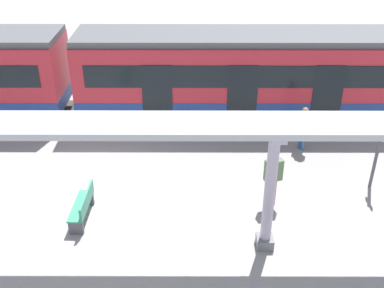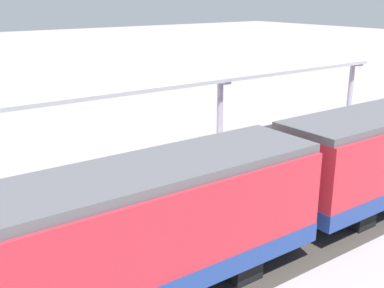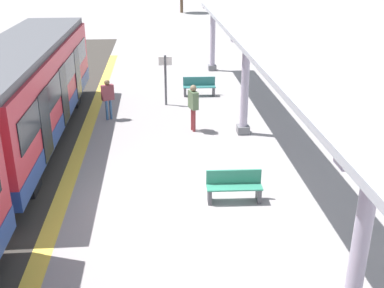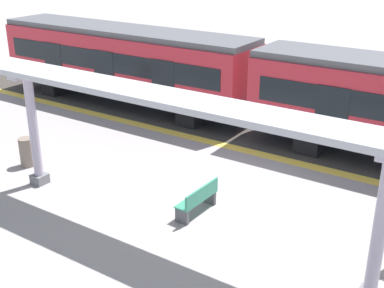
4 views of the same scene
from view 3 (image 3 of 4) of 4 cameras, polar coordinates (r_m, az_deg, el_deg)
name	(u,v)px [view 3 (image 3 of 4)]	position (r m, az deg, el deg)	size (l,w,h in m)	color
ground_plane	(173,201)	(12.97, -2.37, -6.92)	(176.00, 176.00, 0.00)	gray
tactile_edge_strip	(59,205)	(13.25, -15.76, -7.15)	(0.46, 38.68, 0.01)	yellow
train_far_carriage	(26,91)	(17.36, -19.48, 6.06)	(2.65, 12.53, 3.48)	#B62532
canopy_pillar_second	(358,257)	(8.24, 19.51, -12.73)	(1.10, 0.44, 3.54)	slate
canopy_pillar_third	(245,87)	(17.15, 6.43, 6.91)	(1.10, 0.44, 3.54)	slate
canopy_pillar_fourth	(213,38)	(26.73, 2.52, 12.66)	(1.10, 0.44, 3.54)	slate
canopy_beam	(285,70)	(11.99, 11.14, 8.83)	(1.20, 30.61, 0.16)	#A8AAB2
bench_mid_platform	(234,186)	(12.85, 5.11, -5.05)	(1.51, 0.48, 0.86)	#307F65
bench_far_end	(199,86)	(22.15, 0.88, 7.01)	(1.51, 0.47, 0.86)	#2F726F
platform_info_sign	(165,75)	(20.56, -3.23, 8.30)	(0.56, 0.10, 2.20)	#4C4C51
passenger_waiting_near_edge	(108,95)	(19.06, -10.17, 5.90)	(0.52, 0.40, 1.65)	#355B89
passenger_by_the_benches	(193,102)	(17.50, 0.15, 5.05)	(0.38, 0.56, 1.78)	maroon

